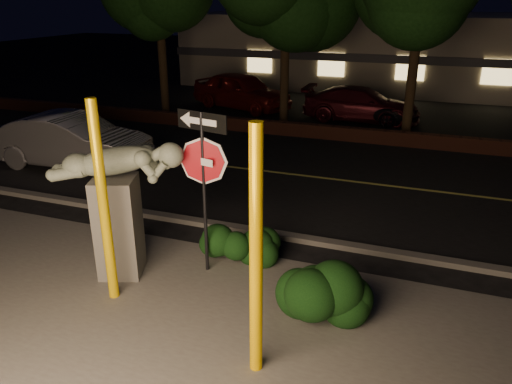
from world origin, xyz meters
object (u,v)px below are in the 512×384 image
sculpture (118,196)px  parked_car_dark (364,107)px  parked_car_red (242,91)px  parked_car_darkred (361,104)px  yellow_pole_right (256,257)px  yellow_pole_left (104,205)px  silver_sedan (71,141)px  signpost (203,162)px

sculpture → parked_car_dark: bearing=60.8°
parked_car_red → parked_car_darkred: 5.67m
yellow_pole_right → parked_car_red: (-6.69, 16.32, -0.96)m
yellow_pole_left → silver_sedan: (-5.46, 5.73, -0.95)m
silver_sedan → sculpture: bearing=-138.0°
signpost → silver_sedan: (-6.63, 4.33, -1.40)m
signpost → silver_sedan: bearing=159.2°
parked_car_darkred → yellow_pole_left: bearing=171.9°
yellow_pole_left → parked_car_dark: bearing=82.1°
parked_car_darkred → parked_car_dark: size_ratio=1.16×
yellow_pole_right → sculpture: size_ratio=1.39×
yellow_pole_left → parked_car_darkred: yellow_pole_left is taller
yellow_pole_left → sculpture: size_ratio=1.36×
parked_car_dark → sculpture: bearing=178.0°
yellow_pole_right → parked_car_darkred: size_ratio=0.74×
signpost → parked_car_red: 14.95m
yellow_pole_left → silver_sedan: bearing=133.6°
yellow_pole_right → silver_sedan: yellow_pole_right is taller
sculpture → parked_car_dark: size_ratio=0.62×
parked_car_red → yellow_pole_left: bearing=-147.0°
yellow_pole_left → yellow_pole_right: yellow_pole_right is taller
silver_sedan → parked_car_red: bearing=-14.6°
silver_sedan → parked_car_red: 9.89m
parked_car_red → parked_car_dark: (5.77, -0.44, -0.26)m
silver_sedan → parked_car_darkred: bearing=-43.2°
parked_car_red → parked_car_dark: size_ratio=1.18×
parked_car_dark → parked_car_darkred: bearing=140.0°
yellow_pole_right → silver_sedan: size_ratio=0.73×
silver_sedan → parked_car_dark: 11.97m
parked_car_darkred → parked_car_dark: bearing=-48.1°
silver_sedan → parked_car_dark: silver_sedan is taller
yellow_pole_right → parked_car_red: 17.67m
silver_sedan → parked_car_darkred: size_ratio=1.02×
signpost → parked_car_darkred: 13.62m
signpost → silver_sedan: size_ratio=0.63×
yellow_pole_left → parked_car_darkred: 15.07m
parked_car_red → parked_car_darkred: size_ratio=1.02×
yellow_pole_left → parked_car_dark: (2.07, 15.03, -1.19)m
sculpture → silver_sedan: (-5.19, 4.96, -0.79)m
yellow_pole_left → yellow_pole_right: (2.99, -0.85, 0.04)m
yellow_pole_right → silver_sedan: (-8.46, 6.59, -0.99)m
yellow_pole_left → signpost: size_ratio=1.13×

